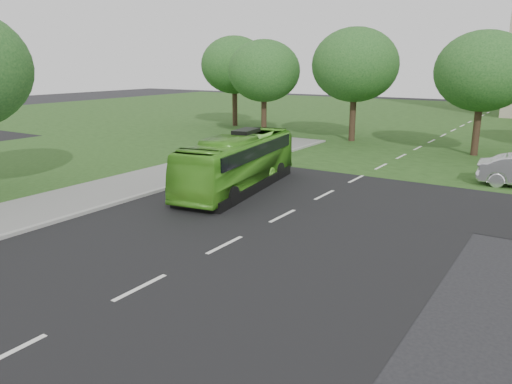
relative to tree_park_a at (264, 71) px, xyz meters
The scene contains 7 objects.
ground 29.03m from the tree_park_a, 62.90° to the right, with size 160.00×160.00×0.00m, color black.
street_surfaces 13.98m from the tree_park_a, 11.79° to the right, with size 120.00×120.00×0.15m.
tree_park_a is the anchor object (origin of this frame).
tree_park_b 7.64m from the tree_park_a, 10.02° to the left, with size 6.72×6.72×8.82m.
tree_park_c 17.01m from the tree_park_a, ahead, with size 6.18×6.18×8.21m.
tree_park_f 7.57m from the tree_park_a, 144.38° to the left, with size 6.49×6.49×8.66m.
bus 19.18m from the tree_park_a, 61.96° to the right, with size 2.25×9.60×2.68m, color #54AD28.
Camera 1 is at (9.70, -11.04, 6.12)m, focal length 35.00 mm.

